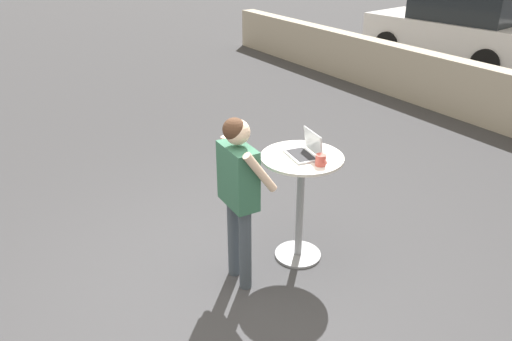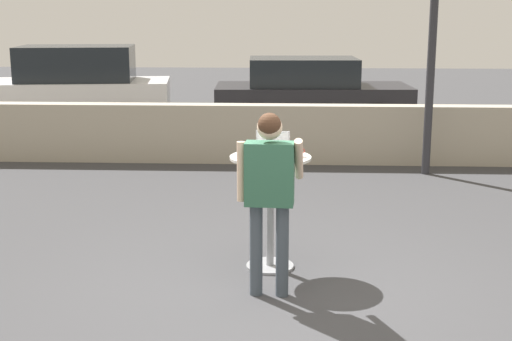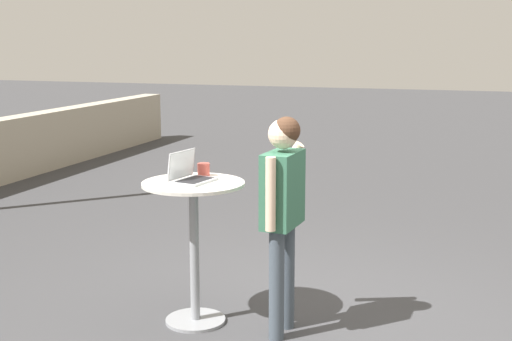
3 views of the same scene
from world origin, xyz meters
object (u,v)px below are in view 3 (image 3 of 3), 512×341
Objects in this scene: laptop at (190,175)px; coffee_mug at (204,170)px; cafe_table at (194,228)px; standing_person at (283,199)px.

laptop reaches higher than coffee_mug.
standing_person is at bearing -89.09° from cafe_table.
coffee_mug is at bearing 3.95° from cafe_table.
laptop is at bearing 75.22° from cafe_table.
standing_person is (0.00, -0.71, -0.13)m from laptop.
standing_person reaches higher than coffee_mug.
laptop reaches higher than cafe_table.
cafe_table is 0.40m from laptop.
laptop is 0.23× the size of standing_person.
cafe_table is 0.73m from standing_person.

